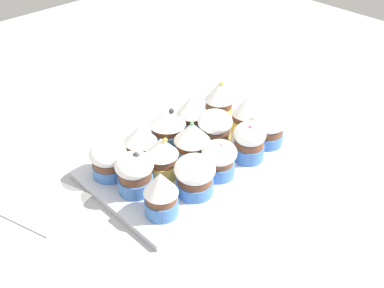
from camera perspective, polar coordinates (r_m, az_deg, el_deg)
name	(u,v)px	position (r cm, az deg, el deg)	size (l,w,h in cm)	color
ground_plane	(192,169)	(86.53, 0.00, -3.07)	(180.00, 180.00, 3.00)	#9E9EA3
baking_tray	(192,160)	(85.23, 0.00, -1.97)	(36.56, 23.55, 1.20)	silver
cupcake_0	(161,193)	(71.51, -3.79, -5.98)	(5.39, 5.39, 7.89)	#477AC6
cupcake_1	(195,175)	(75.45, 0.34, -3.79)	(6.66, 6.66, 6.83)	#477AC6
cupcake_2	(220,158)	(79.24, 3.39, -1.73)	(5.99, 5.99, 6.73)	#477AC6
cupcake_3	(249,141)	(83.30, 6.95, 0.35)	(5.72, 5.72, 7.52)	#477AC6
cupcake_4	(268,128)	(87.88, 9.16, 1.91)	(6.40, 6.40, 6.31)	#477AC6
cupcake_5	(135,173)	(76.27, -6.93, -3.47)	(6.32, 6.32, 7.35)	#477AC6
cupcake_6	(163,157)	(78.67, -3.52, -1.64)	(5.72, 5.72, 7.83)	#EFC651
cupcake_7	(193,140)	(82.61, 0.16, 0.48)	(6.49, 6.49, 7.60)	#477AC6
cupcake_8	(214,128)	(86.22, 2.69, 1.98)	(6.33, 6.33, 7.11)	#EFC651
cupcake_9	(246,114)	(90.92, 6.56, 3.59)	(5.54, 5.54, 6.97)	#EFC651
cupcake_10	(109,160)	(80.36, -10.07, -1.88)	(6.32, 6.32, 6.18)	#477AC6
cupcake_11	(141,143)	(82.79, -6.23, 0.11)	(5.83, 5.83, 7.10)	#EFC651
cupcake_12	(168,126)	(86.80, -2.88, 2.25)	(6.75, 6.75, 7.35)	#477AC6
cupcake_13	(192,112)	(90.17, 0.00, 3.84)	(5.91, 5.91, 7.41)	#477AC6
cupcake_14	(219,99)	(94.60, 3.30, 5.42)	(5.70, 5.70, 7.89)	#EFC651
napkin	(42,202)	(81.00, -17.75, -6.69)	(10.74, 12.46, 0.60)	white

